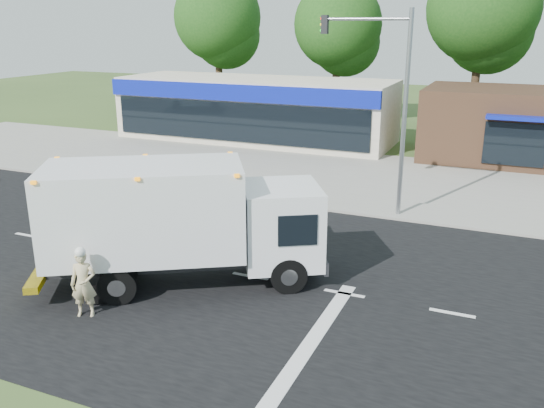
{
  "coord_description": "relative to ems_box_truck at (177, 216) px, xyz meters",
  "views": [
    {
      "loc": [
        7.0,
        -14.64,
        7.48
      ],
      "look_at": [
        -0.19,
        2.15,
        1.7
      ],
      "focal_mm": 38.0,
      "sensor_mm": 36.0,
      "label": 1
    }
  ],
  "objects": [
    {
      "name": "ground",
      "position": [
        1.75,
        1.22,
        -2.12
      ],
      "size": [
        120.0,
        120.0,
        0.0
      ],
      "primitive_type": "plane",
      "color": "#385123",
      "rests_on": "ground"
    },
    {
      "name": "road_asphalt",
      "position": [
        1.75,
        1.22,
        -2.11
      ],
      "size": [
        60.0,
        14.0,
        0.02
      ],
      "primitive_type": "cube",
      "color": "black",
      "rests_on": "ground"
    },
    {
      "name": "retail_strip_mall",
      "position": [
        -7.25,
        21.15,
        -0.1
      ],
      "size": [
        18.0,
        6.2,
        4.0
      ],
      "color": "#BEB69E",
      "rests_on": "ground"
    },
    {
      "name": "ems_box_truck",
      "position": [
        0.0,
        0.0,
        0.0
      ],
      "size": [
        8.42,
        6.43,
        3.67
      ],
      "rotation": [
        0.0,
        0.0,
        0.54
      ],
      "color": "black",
      "rests_on": "ground"
    },
    {
      "name": "sidewalk",
      "position": [
        1.75,
        9.42,
        -2.06
      ],
      "size": [
        60.0,
        2.4,
        0.12
      ],
      "primitive_type": "cube",
      "color": "gray",
      "rests_on": "ground"
    },
    {
      "name": "emergency_worker",
      "position": [
        -1.23,
        -2.72,
        -1.16
      ],
      "size": [
        0.8,
        0.69,
        1.96
      ],
      "rotation": [
        0.0,
        0.0,
        0.45
      ],
      "color": "#C7B484",
      "rests_on": "ground"
    },
    {
      "name": "lane_markings",
      "position": [
        3.1,
        -0.13,
        -2.1
      ],
      "size": [
        55.2,
        7.0,
        0.01
      ],
      "color": "silver",
      "rests_on": "road_asphalt"
    },
    {
      "name": "traffic_signal_pole",
      "position": [
        4.1,
        8.82,
        2.81
      ],
      "size": [
        3.51,
        0.25,
        8.0
      ],
      "color": "gray",
      "rests_on": "ground"
    },
    {
      "name": "parking_apron",
      "position": [
        1.75,
        15.22,
        -2.11
      ],
      "size": [
        60.0,
        9.0,
        0.02
      ],
      "primitive_type": "cube",
      "color": "gray",
      "rests_on": "ground"
    },
    {
      "name": "background_trees",
      "position": [
        0.9,
        29.38,
        5.26
      ],
      "size": [
        36.77,
        7.39,
        12.1
      ],
      "color": "#332114",
      "rests_on": "ground"
    },
    {
      "name": "brown_storefront",
      "position": [
        8.75,
        21.2,
        -0.12
      ],
      "size": [
        10.0,
        6.7,
        4.0
      ],
      "color": "#382316",
      "rests_on": "ground"
    }
  ]
}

